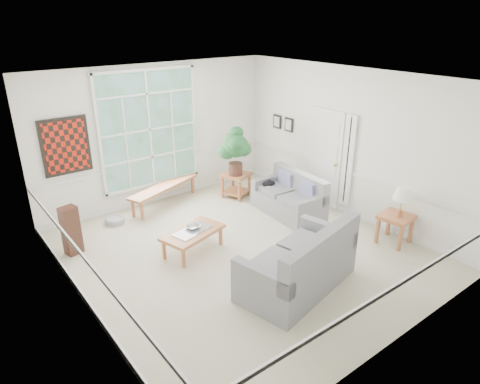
# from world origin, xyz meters

# --- Properties ---
(floor) EXTENTS (5.50, 6.00, 0.01)m
(floor) POSITION_xyz_m (0.00, 0.00, -0.01)
(floor) COLOR #B5B095
(floor) RESTS_ON ground
(ceiling) EXTENTS (5.50, 6.00, 0.02)m
(ceiling) POSITION_xyz_m (0.00, 0.00, 3.00)
(ceiling) COLOR white
(ceiling) RESTS_ON ground
(wall_back) EXTENTS (5.50, 0.02, 3.00)m
(wall_back) POSITION_xyz_m (0.00, 3.00, 1.50)
(wall_back) COLOR white
(wall_back) RESTS_ON ground
(wall_front) EXTENTS (5.50, 0.02, 3.00)m
(wall_front) POSITION_xyz_m (0.00, -3.00, 1.50)
(wall_front) COLOR white
(wall_front) RESTS_ON ground
(wall_left) EXTENTS (0.02, 6.00, 3.00)m
(wall_left) POSITION_xyz_m (-2.75, 0.00, 1.50)
(wall_left) COLOR white
(wall_left) RESTS_ON ground
(wall_right) EXTENTS (0.02, 6.00, 3.00)m
(wall_right) POSITION_xyz_m (2.75, 0.00, 1.50)
(wall_right) COLOR white
(wall_right) RESTS_ON ground
(window_back) EXTENTS (2.30, 0.08, 2.40)m
(window_back) POSITION_xyz_m (-0.20, 2.96, 1.65)
(window_back) COLOR white
(window_back) RESTS_ON wall_back
(entry_door) EXTENTS (0.08, 0.90, 2.10)m
(entry_door) POSITION_xyz_m (2.71, 0.60, 1.05)
(entry_door) COLOR white
(entry_door) RESTS_ON floor
(door_sidelight) EXTENTS (0.08, 0.26, 1.90)m
(door_sidelight) POSITION_xyz_m (2.71, -0.03, 1.15)
(door_sidelight) COLOR white
(door_sidelight) RESTS_ON wall_right
(wall_art) EXTENTS (0.90, 0.06, 1.10)m
(wall_art) POSITION_xyz_m (-1.95, 2.95, 1.60)
(wall_art) COLOR maroon
(wall_art) RESTS_ON wall_back
(wall_frame_near) EXTENTS (0.04, 0.26, 0.32)m
(wall_frame_near) POSITION_xyz_m (2.71, 1.75, 1.55)
(wall_frame_near) COLOR black
(wall_frame_near) RESTS_ON wall_right
(wall_frame_far) EXTENTS (0.04, 0.26, 0.32)m
(wall_frame_far) POSITION_xyz_m (2.71, 2.15, 1.55)
(wall_frame_far) COLOR black
(wall_frame_far) RESTS_ON wall_right
(loveseat_right) EXTENTS (0.94, 1.65, 0.86)m
(loveseat_right) POSITION_xyz_m (1.72, 0.65, 0.43)
(loveseat_right) COLOR slate
(loveseat_right) RESTS_ON floor
(loveseat_front) EXTENTS (2.10, 1.38, 1.05)m
(loveseat_front) POSITION_xyz_m (0.01, -1.34, 0.52)
(loveseat_front) COLOR slate
(loveseat_front) RESTS_ON floor
(coffee_table) EXTENTS (1.23, 0.87, 0.41)m
(coffee_table) POSITION_xyz_m (-0.70, 0.52, 0.21)
(coffee_table) COLOR #AC623A
(coffee_table) RESTS_ON floor
(pewter_bowl) EXTENTS (0.34, 0.34, 0.07)m
(pewter_bowl) POSITION_xyz_m (-0.65, 0.59, 0.45)
(pewter_bowl) COLOR #9F9EA4
(pewter_bowl) RESTS_ON coffee_table
(window_bench) EXTENTS (1.91, 1.01, 0.44)m
(window_bench) POSITION_xyz_m (-0.11, 2.65, 0.22)
(window_bench) COLOR #AC623A
(window_bench) RESTS_ON floor
(end_table) EXTENTS (0.73, 0.73, 0.56)m
(end_table) POSITION_xyz_m (1.40, 2.05, 0.28)
(end_table) COLOR #AC623A
(end_table) RESTS_ON floor
(houseplant) EXTENTS (0.88, 0.88, 1.09)m
(houseplant) POSITION_xyz_m (1.35, 1.99, 1.11)
(houseplant) COLOR #21552A
(houseplant) RESTS_ON end_table
(side_table) EXTENTS (0.61, 0.61, 0.55)m
(side_table) POSITION_xyz_m (2.40, -1.46, 0.28)
(side_table) COLOR #AC623A
(side_table) RESTS_ON floor
(table_lamp) EXTENTS (0.44, 0.44, 0.56)m
(table_lamp) POSITION_xyz_m (2.40, -1.51, 0.84)
(table_lamp) COLOR white
(table_lamp) RESTS_ON side_table
(pet_bed) EXTENTS (0.51, 0.51, 0.12)m
(pet_bed) POSITION_xyz_m (-1.37, 2.45, 0.06)
(pet_bed) COLOR gray
(pet_bed) RESTS_ON floor
(floor_speaker) EXTENTS (0.32, 0.27, 0.89)m
(floor_speaker) POSITION_xyz_m (-2.40, 1.77, 0.44)
(floor_speaker) COLOR #3E2219
(floor_speaker) RESTS_ON floor
(cat) EXTENTS (0.34, 0.26, 0.15)m
(cat) POSITION_xyz_m (1.67, 1.21, 0.51)
(cat) COLOR black
(cat) RESTS_ON loveseat_right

